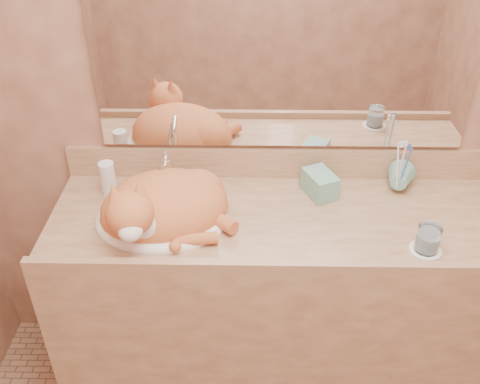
{
  "coord_description": "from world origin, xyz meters",
  "views": [
    {
      "loc": [
        -0.12,
        -0.73,
        1.96
      ],
      "look_at": [
        -0.15,
        0.7,
        0.97
      ],
      "focal_mm": 40.0,
      "sensor_mm": 36.0,
      "label": 1
    }
  ],
  "objects_px": {
    "cat": "(161,206)",
    "toothbrush_cup": "(398,185)",
    "water_glass": "(428,239)",
    "vanity_counter": "(278,305)",
    "soap_dispenser": "(331,180)",
    "sink_basin": "(160,204)"
  },
  "relations": [
    {
      "from": "cat",
      "to": "toothbrush_cup",
      "type": "relative_size",
      "value": 4.34
    },
    {
      "from": "water_glass",
      "to": "vanity_counter",
      "type": "bearing_deg",
      "value": 158.9
    },
    {
      "from": "soap_dispenser",
      "to": "water_glass",
      "type": "xyz_separation_m",
      "value": [
        0.27,
        -0.26,
        -0.05
      ]
    },
    {
      "from": "vanity_counter",
      "to": "water_glass",
      "type": "distance_m",
      "value": 0.67
    },
    {
      "from": "cat",
      "to": "vanity_counter",
      "type": "bearing_deg",
      "value": -13.01
    },
    {
      "from": "vanity_counter",
      "to": "cat",
      "type": "distance_m",
      "value": 0.64
    },
    {
      "from": "sink_basin",
      "to": "toothbrush_cup",
      "type": "xyz_separation_m",
      "value": [
        0.83,
        0.16,
        -0.02
      ]
    },
    {
      "from": "sink_basin",
      "to": "cat",
      "type": "bearing_deg",
      "value": -67.22
    },
    {
      "from": "toothbrush_cup",
      "to": "cat",
      "type": "bearing_deg",
      "value": -167.62
    },
    {
      "from": "soap_dispenser",
      "to": "cat",
      "type": "bearing_deg",
      "value": 167.88
    },
    {
      "from": "toothbrush_cup",
      "to": "water_glass",
      "type": "bearing_deg",
      "value": -86.04
    },
    {
      "from": "cat",
      "to": "soap_dispenser",
      "type": "relative_size",
      "value": 2.23
    },
    {
      "from": "water_glass",
      "to": "sink_basin",
      "type": "bearing_deg",
      "value": 170.04
    },
    {
      "from": "sink_basin",
      "to": "cat",
      "type": "xyz_separation_m",
      "value": [
        0.01,
        -0.02,
        0.01
      ]
    },
    {
      "from": "soap_dispenser",
      "to": "toothbrush_cup",
      "type": "distance_m",
      "value": 0.26
    },
    {
      "from": "cat",
      "to": "soap_dispenser",
      "type": "height_order",
      "value": "soap_dispenser"
    },
    {
      "from": "sink_basin",
      "to": "soap_dispenser",
      "type": "xyz_separation_m",
      "value": [
        0.58,
        0.11,
        0.03
      ]
    },
    {
      "from": "vanity_counter",
      "to": "cat",
      "type": "relative_size",
      "value": 3.66
    },
    {
      "from": "sink_basin",
      "to": "soap_dispenser",
      "type": "distance_m",
      "value": 0.59
    },
    {
      "from": "sink_basin",
      "to": "water_glass",
      "type": "distance_m",
      "value": 0.86
    },
    {
      "from": "toothbrush_cup",
      "to": "water_glass",
      "type": "xyz_separation_m",
      "value": [
        0.02,
        -0.31,
        0.01
      ]
    },
    {
      "from": "cat",
      "to": "water_glass",
      "type": "xyz_separation_m",
      "value": [
        0.84,
        -0.13,
        -0.02
      ]
    }
  ]
}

